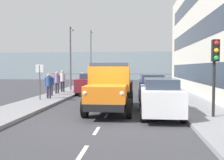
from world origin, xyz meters
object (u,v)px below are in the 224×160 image
car_black_oppositeside_1 (101,80)px  pedestrian_by_lamp (49,84)px  pedestrian_couple_b (63,79)px  street_sign (40,76)px  car_grey_oppositeside_2 (107,78)px  pedestrian_near_railing (57,81)px  lamp_post_promenade (71,52)px  pedestrian_with_bag (82,79)px  traffic_light_near (215,61)px  truck_vintage_orange (110,89)px  car_navy_kerbside_1 (152,86)px  car_maroon_oppositeside_0 (91,83)px  car_white_kerbside_near (160,96)px  pedestrian_in_dark_coat (51,83)px  lamp_post_far (91,52)px

car_black_oppositeside_1 → pedestrian_by_lamp: (2.05, 10.12, 0.23)m
pedestrian_couple_b → street_sign: (-0.11, 5.31, 0.45)m
car_grey_oppositeside_2 → pedestrian_near_railing: (2.48, 12.68, 0.28)m
pedestrian_couple_b → lamp_post_promenade: size_ratio=0.31×
car_black_oppositeside_1 → pedestrian_with_bag: size_ratio=2.55×
traffic_light_near → lamp_post_promenade: 15.36m
car_black_oppositeside_1 → pedestrian_with_bag: pedestrian_with_bag is taller
truck_vintage_orange → pedestrian_couple_b: truck_vintage_orange is taller
truck_vintage_orange → car_navy_kerbside_1: 6.04m
car_maroon_oppositeside_0 → lamp_post_promenade: (2.29, -2.19, 2.75)m
traffic_light_near → pedestrian_by_lamp: bearing=-31.4°
car_white_kerbside_near → car_navy_kerbside_1: size_ratio=0.98×
traffic_light_near → lamp_post_promenade: lamp_post_promenade is taller
car_navy_kerbside_1 → street_sign: 7.57m
car_navy_kerbside_1 → pedestrian_couple_b: bearing=-22.9°
pedestrian_with_bag → car_white_kerbside_near: bearing=117.2°
truck_vintage_orange → pedestrian_with_bag: truck_vintage_orange is taller
pedestrian_couple_b → traffic_light_near: size_ratio=0.57×
pedestrian_in_dark_coat → pedestrian_with_bag: (-1.13, -5.68, 0.01)m
truck_vintage_orange → pedestrian_by_lamp: 6.14m
car_white_kerbside_near → pedestrian_with_bag: pedestrian_with_bag is taller
lamp_post_promenade → street_sign: bearing=89.5°
truck_vintage_orange → lamp_post_promenade: lamp_post_promenade is taller
pedestrian_by_lamp → pedestrian_with_bag: pedestrian_by_lamp is taller
truck_vintage_orange → pedestrian_couple_b: size_ratio=3.09×
pedestrian_with_bag → pedestrian_in_dark_coat: bearing=78.7°
car_navy_kerbside_1 → pedestrian_by_lamp: pedestrian_by_lamp is taller
car_black_oppositeside_1 → car_maroon_oppositeside_0: bearing=90.0°
truck_vintage_orange → car_maroon_oppositeside_0: (2.50, -8.56, -0.28)m
pedestrian_by_lamp → traffic_light_near: size_ratio=0.52×
truck_vintage_orange → pedestrian_by_lamp: size_ratio=3.40×
car_maroon_oppositeside_0 → lamp_post_far: lamp_post_far is taller
traffic_light_near → pedestrian_in_dark_coat: bearing=-37.0°
pedestrian_with_bag → lamp_post_promenade: 2.81m
car_navy_kerbside_1 → street_sign: bearing=17.1°
pedestrian_with_bag → lamp_post_far: (0.77, -8.79, 3.13)m
car_navy_kerbside_1 → pedestrian_in_dark_coat: pedestrian_in_dark_coat is taller
car_grey_oppositeside_2 → pedestrian_by_lamp: (2.05, 15.77, 0.23)m
lamp_post_promenade → car_white_kerbside_near: bearing=122.0°
pedestrian_near_railing → car_black_oppositeside_1: bearing=-109.4°
truck_vintage_orange → street_sign: 5.92m
car_grey_oppositeside_2 → lamp_post_promenade: 9.81m
car_navy_kerbside_1 → street_sign: street_sign is taller
truck_vintage_orange → car_navy_kerbside_1: truck_vintage_orange is taller
truck_vintage_orange → street_sign: bearing=-34.5°
car_grey_oppositeside_2 → pedestrian_near_railing: pedestrian_near_railing is taller
pedestrian_in_dark_coat → truck_vintage_orange: bearing=131.0°
car_navy_kerbside_1 → car_black_oppositeside_1: size_ratio=1.12×
car_white_kerbside_near → traffic_light_near: bearing=160.5°
truck_vintage_orange → car_maroon_oppositeside_0: truck_vintage_orange is taller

